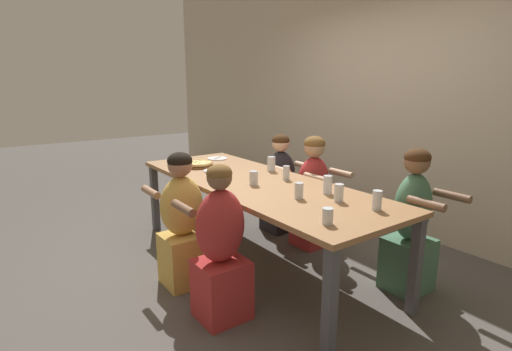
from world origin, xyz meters
TOP-DOWN VIEW (x-y plane):
  - ground_plane at (0.00, 0.00)m, footprint 18.00×18.00m
  - restaurant_back_panel at (0.00, 1.82)m, footprint 10.00×0.06m
  - dining_table at (0.00, 0.00)m, footprint 2.80×0.98m
  - pizza_board_main at (-0.85, -0.14)m, footprint 0.33×0.33m
  - empty_plate_a at (-1.08, 0.24)m, footprint 0.23×0.23m
  - empty_plate_b at (-0.55, -0.11)m, footprint 0.21×0.21m
  - drinking_glass_a at (0.66, 0.22)m, footprint 0.07×0.07m
  - drinking_glass_b at (1.15, -0.28)m, footprint 0.07×0.07m
  - drinking_glass_c at (0.10, -0.10)m, footprint 0.07×0.07m
  - drinking_glass_d at (0.63, -0.05)m, footprint 0.07×0.07m
  - drinking_glass_e at (1.15, 0.20)m, footprint 0.07×0.07m
  - drinking_glass_f at (-0.24, 0.36)m, footprint 0.08×0.08m
  - drinking_glass_g at (0.86, 0.14)m, footprint 0.07×0.07m
  - drinking_glass_h at (0.12, 0.25)m, footprint 0.06×0.06m
  - diner_near_midright at (0.57, -0.71)m, footprint 0.51×0.40m
  - diner_far_midleft at (-0.53, 0.71)m, footprint 0.51×0.40m
  - diner_near_center at (-0.03, -0.71)m, footprint 0.51×0.40m
  - diner_far_right at (1.10, 0.71)m, footprint 0.51×0.40m
  - diner_far_center at (-0.00, 0.71)m, footprint 0.51×0.40m

SIDE VIEW (x-z plane):
  - ground_plane at x=0.00m, z-range 0.00..0.00m
  - diner_far_midleft at x=-0.53m, z-range -0.05..1.04m
  - diner_near_midright at x=0.57m, z-range -0.06..1.06m
  - diner_near_center at x=-0.03m, z-range -0.05..1.06m
  - diner_far_center at x=0.00m, z-range -0.04..1.09m
  - diner_far_right at x=1.10m, z-range -0.05..1.11m
  - dining_table at x=0.00m, z-range 0.32..1.10m
  - empty_plate_a at x=-1.08m, z-range 0.78..0.79m
  - empty_plate_b at x=-0.55m, z-range 0.78..0.79m
  - pizza_board_main at x=-0.85m, z-range 0.78..0.83m
  - drinking_glass_b at x=1.15m, z-range 0.77..0.88m
  - drinking_glass_d at x=0.63m, z-range 0.77..0.89m
  - drinking_glass_g at x=0.86m, z-range 0.77..0.90m
  - drinking_glass_c at x=0.10m, z-range 0.78..0.90m
  - drinking_glass_e at x=1.15m, z-range 0.77..0.91m
  - drinking_glass_h at x=0.12m, z-range 0.78..0.91m
  - drinking_glass_f at x=-0.24m, z-range 0.78..0.92m
  - drinking_glass_a at x=0.66m, z-range 0.78..0.93m
  - restaurant_back_panel at x=0.00m, z-range 0.00..3.20m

